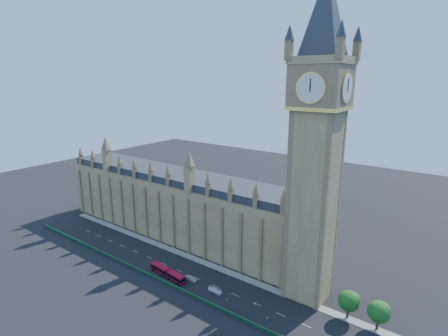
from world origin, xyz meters
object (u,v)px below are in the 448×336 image
Objects in this scene: car_grey at (175,276)px; car_silver at (190,279)px; red_bus at (168,273)px; car_white at (215,291)px.

car_silver reaches higher than car_grey.
car_grey is 5.58m from car_silver.
car_white is (19.01, 2.33, -0.72)m from red_bus.
car_grey is 16.23m from car_white.
car_grey is at bearing 104.65° from car_silver.
red_bus is 3.45× the size of car_silver.
red_bus is at bearing 94.17° from car_white.
red_bus is at bearing 105.29° from car_grey.
red_bus is 19.16m from car_white.
car_white is (16.15, 1.64, -0.05)m from car_grey.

